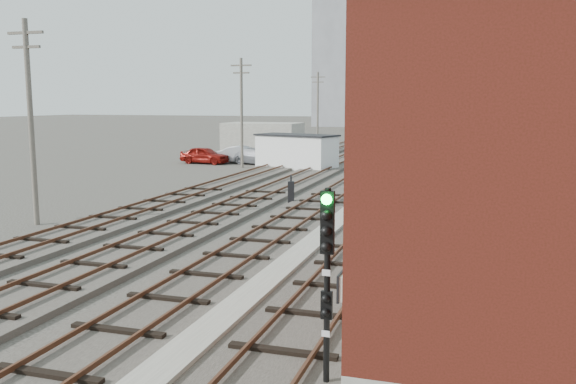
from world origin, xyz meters
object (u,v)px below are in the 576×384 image
at_px(switch_stand, 291,192).
at_px(car_red, 205,155).
at_px(car_silver, 244,155).
at_px(car_grey, 258,156).
at_px(site_trailer, 296,151).
at_px(signal_mast, 327,275).

distance_m(switch_stand, car_red, 22.99).
xyz_separation_m(car_red, car_silver, (3.22, 1.33, 0.01)).
xyz_separation_m(car_silver, car_grey, (1.54, -0.53, -0.05)).
distance_m(car_red, car_silver, 3.48).
height_order(site_trailer, car_grey, site_trailer).
bearing_deg(car_grey, signal_mast, -143.36).
bearing_deg(switch_stand, signal_mast, -89.73).
distance_m(signal_mast, car_grey, 42.58).
bearing_deg(car_silver, signal_mast, -158.28).
relative_size(site_trailer, car_red, 1.64).
bearing_deg(car_silver, switch_stand, -153.87).
bearing_deg(car_silver, car_red, 110.63).
relative_size(switch_stand, car_grey, 0.30).
distance_m(signal_mast, car_silver, 43.66).
height_order(switch_stand, site_trailer, site_trailer).
relative_size(signal_mast, site_trailer, 0.54).
height_order(signal_mast, site_trailer, signal_mast).
xyz_separation_m(signal_mast, car_silver, (-17.37, 40.03, -1.52)).
relative_size(switch_stand, car_red, 0.33).
xyz_separation_m(signal_mast, switch_stand, (-6.90, 20.23, -1.59)).
bearing_deg(signal_mast, car_grey, 111.83).
bearing_deg(car_grey, car_red, 114.25).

